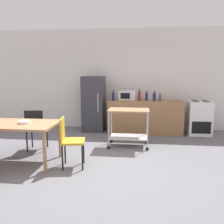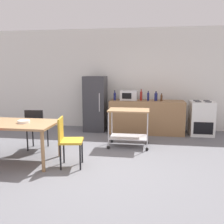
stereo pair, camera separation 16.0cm
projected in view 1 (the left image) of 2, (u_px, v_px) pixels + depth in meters
The scene contains 16 objects.
ground_plane at pixel (96, 167), 4.39m from camera, with size 12.00×12.00×0.00m, color slate.
back_wall at pixel (115, 79), 7.29m from camera, with size 8.40×0.12×2.90m, color silver.
kitchen_counter at pixel (145, 117), 6.76m from camera, with size 2.00×0.64×0.90m, color olive.
dining_table at pixel (16, 127), 4.51m from camera, with size 1.50×0.90×0.75m.
chair_mustard at pixel (69, 139), 4.32m from camera, with size 0.46×0.46×0.89m.
chair_black at pixel (36, 127), 5.23m from camera, with size 0.45×0.45×0.89m.
stove_oven at pixel (199, 118), 6.61m from camera, with size 0.60×0.61×0.92m.
refrigerator at pixel (94, 104), 6.97m from camera, with size 0.60×0.63×1.55m.
kitchen_cart at pixel (129, 122), 5.51m from camera, with size 0.91×0.57×0.85m.
bottle_soy_sauce at pixel (113, 96), 6.71m from camera, with size 0.07×0.07×0.27m.
microwave at pixel (127, 95), 6.79m from camera, with size 0.46×0.35×0.26m.
bottle_vinegar at pixel (139, 96), 6.71m from camera, with size 0.07×0.07×0.31m.
bottle_soda at pixel (147, 96), 6.68m from camera, with size 0.06×0.06×0.26m.
bottle_sesame_oil at pixel (154, 97), 6.64m from camera, with size 0.08×0.08×0.26m.
bottle_wine at pixel (160, 98), 6.58m from camera, with size 0.06×0.06×0.21m.
fruit_bowl at pixel (24, 122), 4.47m from camera, with size 0.22×0.22×0.05m, color white.
Camera 1 is at (0.79, -4.10, 1.70)m, focal length 39.40 mm.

